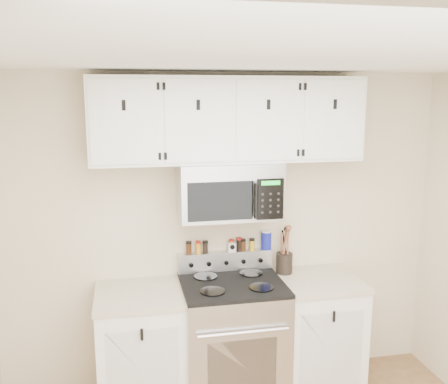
# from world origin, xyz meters

# --- Properties ---
(back_wall) EXTENTS (3.50, 0.01, 2.50)m
(back_wall) POSITION_xyz_m (0.00, 1.75, 1.25)
(back_wall) COLOR #C6B294
(back_wall) RESTS_ON floor
(ceiling) EXTENTS (3.50, 3.50, 0.01)m
(ceiling) POSITION_xyz_m (0.00, 0.00, 2.50)
(ceiling) COLOR white
(ceiling) RESTS_ON back_wall
(range) EXTENTS (0.76, 0.65, 1.10)m
(range) POSITION_xyz_m (0.00, 1.43, 0.49)
(range) COLOR #B7B7BA
(range) RESTS_ON floor
(base_cabinet_left) EXTENTS (0.64, 0.62, 0.92)m
(base_cabinet_left) POSITION_xyz_m (-0.69, 1.45, 0.46)
(base_cabinet_left) COLOR white
(base_cabinet_left) RESTS_ON floor
(base_cabinet_right) EXTENTS (0.64, 0.62, 0.92)m
(base_cabinet_right) POSITION_xyz_m (0.69, 1.45, 0.46)
(base_cabinet_right) COLOR white
(base_cabinet_right) RESTS_ON floor
(microwave) EXTENTS (0.76, 0.44, 0.42)m
(microwave) POSITION_xyz_m (0.00, 1.55, 1.63)
(microwave) COLOR #9E9EA3
(microwave) RESTS_ON back_wall
(upper_cabinets) EXTENTS (2.00, 0.35, 0.62)m
(upper_cabinets) POSITION_xyz_m (-0.00, 1.58, 2.15)
(upper_cabinets) COLOR white
(upper_cabinets) RESTS_ON back_wall
(utensil_crock) EXTENTS (0.13, 0.13, 0.38)m
(utensil_crock) POSITION_xyz_m (0.47, 1.62, 1.02)
(utensil_crock) COLOR black
(utensil_crock) RESTS_ON base_cabinet_right
(kitchen_timer) EXTENTS (0.07, 0.06, 0.07)m
(kitchen_timer) POSITION_xyz_m (0.05, 1.71, 1.14)
(kitchen_timer) COLOR silver
(kitchen_timer) RESTS_ON range
(salt_canister) EXTENTS (0.08, 0.08, 0.15)m
(salt_canister) POSITION_xyz_m (0.34, 1.71, 1.18)
(salt_canister) COLOR #161E9D
(salt_canister) RESTS_ON range
(spice_jar_0) EXTENTS (0.05, 0.05, 0.10)m
(spice_jar_0) POSITION_xyz_m (-0.29, 1.71, 1.15)
(spice_jar_0) COLOR #40210F
(spice_jar_0) RESTS_ON range
(spice_jar_1) EXTENTS (0.04, 0.04, 0.10)m
(spice_jar_1) POSITION_xyz_m (-0.21, 1.71, 1.15)
(spice_jar_1) COLOR #F1A31C
(spice_jar_1) RESTS_ON range
(spice_jar_2) EXTENTS (0.04, 0.04, 0.10)m
(spice_jar_2) POSITION_xyz_m (-0.16, 1.71, 1.15)
(spice_jar_2) COLOR black
(spice_jar_2) RESTS_ON range
(spice_jar_3) EXTENTS (0.04, 0.04, 0.10)m
(spice_jar_3) POSITION_xyz_m (0.05, 1.71, 1.15)
(spice_jar_3) COLOR gold
(spice_jar_3) RESTS_ON range
(spice_jar_4) EXTENTS (0.04, 0.04, 0.11)m
(spice_jar_4) POSITION_xyz_m (0.12, 1.71, 1.15)
(spice_jar_4) COLOR black
(spice_jar_4) RESTS_ON range
(spice_jar_5) EXTENTS (0.05, 0.05, 0.09)m
(spice_jar_5) POSITION_xyz_m (0.15, 1.71, 1.15)
(spice_jar_5) COLOR #3D210E
(spice_jar_5) RESTS_ON range
(spice_jar_6) EXTENTS (0.04, 0.04, 0.09)m
(spice_jar_6) POSITION_xyz_m (0.22, 1.71, 1.15)
(spice_jar_6) COLOR yellow
(spice_jar_6) RESTS_ON range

